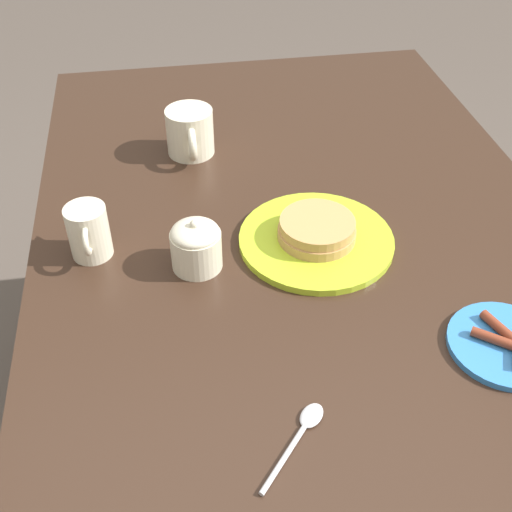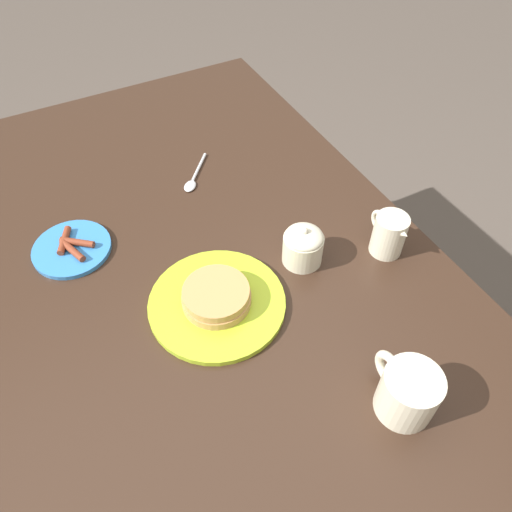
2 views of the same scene
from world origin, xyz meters
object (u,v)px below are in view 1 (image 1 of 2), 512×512
object	(u,v)px
side_plate_bacon	(505,344)
creamer_pitcher	(88,230)
coffee_mug	(190,132)
pancake_plate	(316,236)
spoon	(302,431)
sugar_bowl	(196,245)

from	to	relation	value
side_plate_bacon	creamer_pitcher	bearing A→B (deg)	-117.70
coffee_mug	creamer_pitcher	bearing A→B (deg)	-33.22
side_plate_bacon	coffee_mug	size ratio (longest dim) A/B	1.27
pancake_plate	spoon	world-z (taller)	pancake_plate
side_plate_bacon	creamer_pitcher	size ratio (longest dim) A/B	1.50
sugar_bowl	side_plate_bacon	bearing A→B (deg)	59.16
sugar_bowl	spoon	distance (m)	0.34
pancake_plate	coffee_mug	bearing A→B (deg)	-150.52
pancake_plate	side_plate_bacon	xyz separation A→B (m)	(0.26, 0.20, -0.01)
creamer_pitcher	coffee_mug	bearing A→B (deg)	146.78
side_plate_bacon	pancake_plate	bearing A→B (deg)	-142.31
pancake_plate	creamer_pitcher	distance (m)	0.36
pancake_plate	creamer_pitcher	size ratio (longest dim) A/B	2.42
creamer_pitcher	spoon	size ratio (longest dim) A/B	0.88
creamer_pitcher	sugar_bowl	xyz separation A→B (m)	(0.06, 0.16, -0.01)
side_plate_bacon	spoon	distance (m)	0.32
side_plate_bacon	creamer_pitcher	xyz separation A→B (m)	(-0.30, -0.57, 0.04)
side_plate_bacon	spoon	xyz separation A→B (m)	(0.09, -0.31, -0.00)
sugar_bowl	spoon	xyz separation A→B (m)	(0.33, 0.10, -0.04)
side_plate_bacon	coffee_mug	world-z (taller)	coffee_mug
coffee_mug	creamer_pitcher	distance (m)	0.34
spoon	creamer_pitcher	bearing A→B (deg)	-146.04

